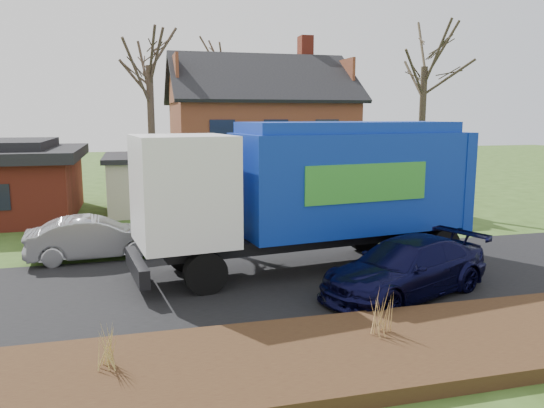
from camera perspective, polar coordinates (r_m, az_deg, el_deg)
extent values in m
plane|color=#2E4617|center=(16.00, 3.09, -8.13)|extent=(120.00, 120.00, 0.00)
cube|color=black|center=(16.00, 3.09, -8.10)|extent=(80.00, 7.00, 0.02)
cube|color=black|center=(11.35, 11.56, -15.14)|extent=(80.00, 3.50, 0.30)
cube|color=#BEB399|center=(29.49, -1.48, 2.71)|extent=(9.00, 7.50, 2.70)
cube|color=#512917|center=(29.29, -1.50, 8.06)|extent=(9.00, 7.50, 2.80)
cube|color=maroon|center=(31.27, 3.61, 16.14)|extent=(0.70, 0.90, 1.60)
cube|color=#BEB399|center=(28.24, -13.59, 2.04)|extent=(3.50, 5.50, 2.60)
cube|color=black|center=(28.10, -13.70, 4.91)|extent=(3.90, 5.90, 0.24)
cylinder|color=black|center=(14.71, -7.17, -7.37)|extent=(1.23, 0.55, 1.19)
cylinder|color=black|center=(16.96, -9.30, -5.13)|extent=(1.23, 0.55, 1.19)
cylinder|color=black|center=(17.49, 14.05, -4.84)|extent=(1.23, 0.55, 1.19)
cylinder|color=black|center=(19.42, 9.87, -3.27)|extent=(1.23, 0.55, 1.19)
cylinder|color=black|center=(18.39, 17.82, -4.31)|extent=(1.23, 0.55, 1.19)
cylinder|color=black|center=(20.24, 13.45, -2.87)|extent=(1.23, 0.55, 1.19)
cube|color=black|center=(17.10, 4.84, -3.61)|extent=(9.96, 2.65, 0.40)
cube|color=white|center=(15.33, -9.55, 1.52)|extent=(2.99, 3.19, 3.10)
cube|color=black|center=(15.08, -14.25, 1.89)|extent=(0.42, 2.51, 1.03)
cube|color=black|center=(15.53, -14.32, -6.55)|extent=(0.66, 2.88, 0.52)
cube|color=#0C2B96|center=(17.30, 8.15, 2.47)|extent=(7.54, 3.79, 3.10)
cube|color=#0C2B96|center=(17.18, 8.28, 8.17)|extent=(7.15, 3.40, 0.34)
cube|color=#0C2B96|center=(19.46, 17.67, 2.55)|extent=(0.78, 2.95, 3.33)
cube|color=#328F2E|center=(15.97, 10.25, 2.24)|extent=(4.10, 0.58, 1.15)
cube|color=#328F2E|center=(18.47, 5.42, 3.32)|extent=(4.10, 0.58, 1.15)
imported|color=#94969B|center=(19.02, -18.53, -3.49)|extent=(4.56, 1.97, 1.46)
imported|color=black|center=(14.93, 14.18, -6.65)|extent=(5.71, 3.94, 1.53)
cylinder|color=#3B2D23|center=(22.16, -12.75, 5.55)|extent=(0.28, 0.28, 6.80)
cylinder|color=#3A3022|center=(27.64, 15.75, 6.57)|extent=(0.33, 0.33, 7.19)
cylinder|color=#46332A|center=(36.82, -5.04, 8.27)|extent=(0.31, 0.31, 8.13)
cone|color=tan|center=(10.34, -17.35, -14.35)|extent=(0.04, 0.04, 0.88)
cone|color=tan|center=(10.35, -18.19, -14.37)|extent=(0.04, 0.04, 0.88)
cone|color=tan|center=(10.33, -16.51, -14.33)|extent=(0.04, 0.04, 0.88)
cone|color=tan|center=(10.45, -17.32, -14.09)|extent=(0.04, 0.04, 0.88)
cone|color=tan|center=(10.23, -17.38, -14.61)|extent=(0.04, 0.04, 0.88)
cone|color=#AF864D|center=(11.55, 11.60, -11.19)|extent=(0.04, 0.04, 1.01)
cone|color=#AF864D|center=(11.48, 10.87, -11.29)|extent=(0.04, 0.04, 1.01)
cone|color=#AF864D|center=(11.61, 12.32, -11.09)|extent=(0.04, 0.04, 1.01)
cone|color=#AF864D|center=(11.65, 11.32, -10.98)|extent=(0.04, 0.04, 1.01)
cone|color=#AF864D|center=(11.44, 11.89, -11.40)|extent=(0.04, 0.04, 1.01)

